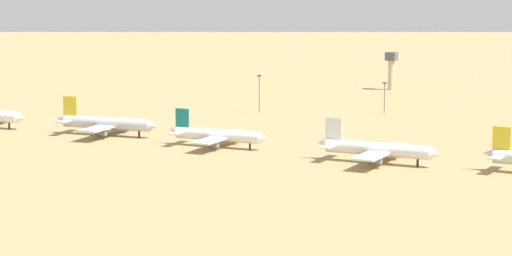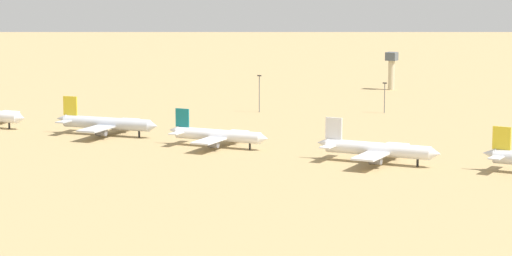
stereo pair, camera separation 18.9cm
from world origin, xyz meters
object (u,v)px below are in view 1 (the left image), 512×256
(control_tower, at_px, (391,67))
(light_pole_mid, at_px, (384,95))
(parked_jet_white_3, at_px, (377,149))
(parked_jet_yellow_1, at_px, (106,123))
(parked_jet_teal_2, at_px, (217,135))
(light_pole_east, at_px, (259,91))

(control_tower, height_order, light_pole_mid, control_tower)
(parked_jet_white_3, relative_size, control_tower, 2.19)
(parked_jet_yellow_1, relative_size, light_pole_mid, 3.23)
(parked_jet_teal_2, relative_size, light_pole_mid, 2.94)
(parked_jet_teal_2, distance_m, light_pole_east, 89.81)
(parked_jet_yellow_1, height_order, light_pole_east, light_pole_east)
(control_tower, height_order, light_pole_east, control_tower)
(parked_jet_yellow_1, bearing_deg, light_pole_east, 69.49)
(parked_jet_white_3, height_order, control_tower, control_tower)
(parked_jet_yellow_1, bearing_deg, light_pole_mid, 50.39)
(parked_jet_teal_2, relative_size, light_pole_east, 2.41)
(parked_jet_teal_2, xyz_separation_m, parked_jet_white_3, (59.58, -3.29, 0.35))
(parked_jet_yellow_1, height_order, control_tower, control_tower)
(control_tower, bearing_deg, light_pole_east, -100.91)
(parked_jet_yellow_1, bearing_deg, parked_jet_teal_2, -10.24)
(control_tower, distance_m, light_pole_east, 106.04)
(parked_jet_white_3, distance_m, light_pole_east, 124.53)
(parked_jet_teal_2, bearing_deg, light_pole_mid, 76.91)
(light_pole_east, bearing_deg, light_pole_mid, 25.00)
(parked_jet_yellow_1, height_order, parked_jet_teal_2, parked_jet_yellow_1)
(parked_jet_white_3, bearing_deg, control_tower, 108.02)
(parked_jet_yellow_1, bearing_deg, parked_jet_white_3, -9.78)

